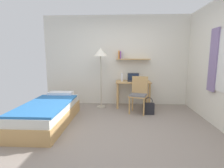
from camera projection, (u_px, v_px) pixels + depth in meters
ground_plane at (118, 132)px, 3.25m from camera, size 5.28×5.28×0.00m
wall_back at (119, 61)px, 5.03m from camera, size 4.40×0.27×2.60m
bed at (49, 113)px, 3.63m from camera, size 0.87×1.93×0.54m
desk at (133, 86)px, 4.81m from camera, size 0.96×0.54×0.74m
desk_chair at (139, 93)px, 4.33m from camera, size 0.53×0.50×0.93m
standing_lamp at (101, 56)px, 4.64m from camera, size 0.37×0.37×1.66m
laptop at (133, 79)px, 4.82m from camera, size 0.33×0.24×0.22m
water_bottle at (122, 77)px, 4.75m from camera, size 0.06×0.06×0.24m
book_stack at (144, 79)px, 4.79m from camera, size 0.19×0.25×0.11m
handbag at (148, 108)px, 4.23m from camera, size 0.28×0.11×0.44m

